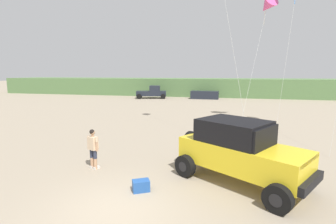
{
  "coord_description": "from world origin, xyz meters",
  "views": [
    {
      "loc": [
        2.99,
        -6.19,
        3.93
      ],
      "look_at": [
        0.63,
        3.67,
        2.33
      ],
      "focal_mm": 26.52,
      "sensor_mm": 36.0,
      "label": 1
    }
  ],
  "objects_px": {
    "distant_pickup": "(152,92)",
    "jeep": "(240,150)",
    "distant_sedan": "(205,95)",
    "kite_white_parafoil": "(267,6)",
    "cooler_box": "(141,186)",
    "person_watching": "(93,147)"
  },
  "relations": [
    {
      "from": "person_watching",
      "to": "distant_pickup",
      "type": "bearing_deg",
      "value": 102.25
    },
    {
      "from": "jeep",
      "to": "cooler_box",
      "type": "distance_m",
      "value": 3.69
    },
    {
      "from": "distant_pickup",
      "to": "distant_sedan",
      "type": "xyz_separation_m",
      "value": [
        8.11,
        1.03,
        -0.34
      ]
    },
    {
      "from": "distant_pickup",
      "to": "distant_sedan",
      "type": "height_order",
      "value": "distant_pickup"
    },
    {
      "from": "kite_white_parafoil",
      "to": "cooler_box",
      "type": "bearing_deg",
      "value": -111.75
    },
    {
      "from": "cooler_box",
      "to": "kite_white_parafoil",
      "type": "distance_m",
      "value": 17.06
    },
    {
      "from": "distant_sedan",
      "to": "kite_white_parafoil",
      "type": "relative_size",
      "value": 0.43
    },
    {
      "from": "jeep",
      "to": "distant_sedan",
      "type": "xyz_separation_m",
      "value": [
        -3.86,
        29.41,
        -0.6
      ]
    },
    {
      "from": "jeep",
      "to": "distant_sedan",
      "type": "relative_size",
      "value": 1.18
    },
    {
      "from": "distant_sedan",
      "to": "kite_white_parafoil",
      "type": "distance_m",
      "value": 20.17
    },
    {
      "from": "distant_pickup",
      "to": "jeep",
      "type": "bearing_deg",
      "value": -67.14
    },
    {
      "from": "cooler_box",
      "to": "distant_pickup",
      "type": "bearing_deg",
      "value": 77.05
    },
    {
      "from": "cooler_box",
      "to": "kite_white_parafoil",
      "type": "bearing_deg",
      "value": 38.97
    },
    {
      "from": "cooler_box",
      "to": "distant_sedan",
      "type": "bearing_deg",
      "value": 61.92
    },
    {
      "from": "person_watching",
      "to": "kite_white_parafoil",
      "type": "relative_size",
      "value": 0.17
    },
    {
      "from": "cooler_box",
      "to": "distant_pickup",
      "type": "xyz_separation_m",
      "value": [
        -8.75,
        29.88,
        0.75
      ]
    },
    {
      "from": "person_watching",
      "to": "distant_pickup",
      "type": "xyz_separation_m",
      "value": [
        -6.17,
        28.44,
        0.0
      ]
    },
    {
      "from": "person_watching",
      "to": "distant_sedan",
      "type": "bearing_deg",
      "value": 86.24
    },
    {
      "from": "jeep",
      "to": "distant_pickup",
      "type": "height_order",
      "value": "jeep"
    },
    {
      "from": "cooler_box",
      "to": "kite_white_parafoil",
      "type": "relative_size",
      "value": 0.06
    },
    {
      "from": "distant_pickup",
      "to": "kite_white_parafoil",
      "type": "relative_size",
      "value": 0.5
    },
    {
      "from": "jeep",
      "to": "cooler_box",
      "type": "xyz_separation_m",
      "value": [
        -3.21,
        -1.5,
        -1.01
      ]
    }
  ]
}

